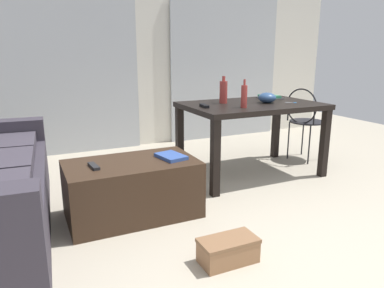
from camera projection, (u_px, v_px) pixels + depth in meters
name	position (u px, v px, depth m)	size (l,w,h in m)	color
ground_plane	(230.00, 193.00, 3.30)	(8.10, 8.10, 0.00)	#B2A893
wall_back	(152.00, 52.00, 4.83)	(5.66, 0.10, 2.46)	silver
curtains	(154.00, 69.00, 4.80)	(3.87, 0.03, 2.05)	#B2B7BC
coffee_table	(132.00, 189.00, 2.81)	(0.99, 0.57, 0.44)	#382619
craft_table	(252.00, 112.00, 3.68)	(1.35, 0.88, 0.74)	black
wire_chair	(304.00, 116.00, 4.17)	(0.40, 0.43, 0.85)	black
bottle_near	(223.00, 92.00, 3.63)	(0.08, 0.08, 0.27)	#99332D
bottle_far	(244.00, 96.00, 3.34)	(0.06, 0.06, 0.26)	#99332D
bowl	(267.00, 98.00, 3.67)	(0.18, 0.18, 0.10)	#2D4C7A
book_stack	(269.00, 97.00, 4.01)	(0.22, 0.25, 0.04)	#4C4C51
tv_remote_on_table	(204.00, 106.00, 3.40)	(0.05, 0.16, 0.03)	black
scissors	(292.00, 103.00, 3.67)	(0.11, 0.09, 0.00)	#9EA0A5
tv_remote_primary	(94.00, 166.00, 2.61)	(0.04, 0.16, 0.02)	#232326
magazine	(171.00, 156.00, 2.85)	(0.17, 0.24, 0.03)	#33519E
shoebox	(228.00, 250.00, 2.21)	(0.36, 0.19, 0.15)	#996B47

